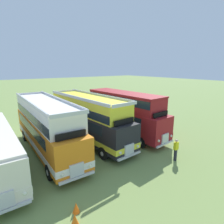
% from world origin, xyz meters
% --- Properties ---
extents(bus_fifth_in_row, '(2.86, 11.51, 4.52)m').
position_xyz_m(bus_fifth_in_row, '(3.93, 0.51, 2.36)').
color(bus_fifth_in_row, orange).
rests_on(bus_fifth_in_row, ground).
extents(bus_sixth_in_row, '(3.10, 10.97, 4.52)m').
position_xyz_m(bus_sixth_in_row, '(7.85, 0.47, 2.36)').
color(bus_sixth_in_row, black).
rests_on(bus_sixth_in_row, ground).
extents(bus_seventh_in_row, '(3.11, 10.03, 4.49)m').
position_xyz_m(bus_seventh_in_row, '(11.78, -0.16, 2.47)').
color(bus_seventh_in_row, maroon).
rests_on(bus_seventh_in_row, ground).
extents(cone_near_end, '(0.36, 0.36, 0.55)m').
position_xyz_m(cone_near_end, '(2.77, -7.16, 0.28)').
color(cone_near_end, orange).
rests_on(cone_near_end, ground).
extents(cone_far_end, '(0.36, 0.36, 0.56)m').
position_xyz_m(cone_far_end, '(2.39, -7.81, 0.28)').
color(cone_far_end, orange).
rests_on(cone_far_end, ground).
extents(marshal_person, '(0.36, 0.24, 1.73)m').
position_xyz_m(marshal_person, '(11.28, -6.83, 0.89)').
color(marshal_person, '#23232D').
rests_on(marshal_person, ground).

